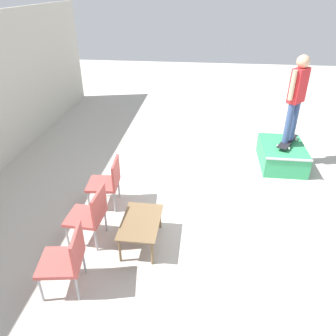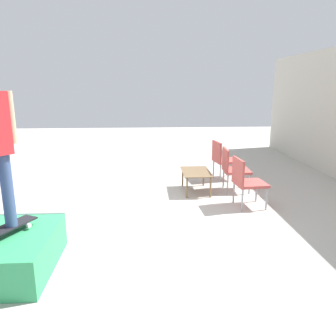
{
  "view_description": "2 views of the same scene",
  "coord_description": "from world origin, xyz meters",
  "px_view_note": "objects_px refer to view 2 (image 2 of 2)",
  "views": [
    {
      "loc": [
        -4.76,
        0.39,
        3.46
      ],
      "look_at": [
        0.08,
        0.96,
        0.69
      ],
      "focal_mm": 35.0,
      "sensor_mm": 36.0,
      "label": 1
    },
    {
      "loc": [
        5.32,
        0.26,
        2.09
      ],
      "look_at": [
        -0.06,
        0.6,
        0.75
      ],
      "focal_mm": 35.0,
      "sensor_mm": 36.0,
      "label": 2
    }
  ],
  "objects_px": {
    "skate_ramp_box": "(15,252)",
    "patio_chair_center": "(232,167)",
    "coffee_table": "(196,174)",
    "patio_chair_right": "(246,180)",
    "skateboard_on_ramp": "(3,230)",
    "patio_chair_left": "(223,158)"
  },
  "relations": [
    {
      "from": "skate_ramp_box",
      "to": "patio_chair_center",
      "type": "height_order",
      "value": "patio_chair_center"
    },
    {
      "from": "skate_ramp_box",
      "to": "coffee_table",
      "type": "xyz_separation_m",
      "value": [
        -2.82,
        2.54,
        0.15
      ]
    },
    {
      "from": "patio_chair_center",
      "to": "patio_chair_right",
      "type": "xyz_separation_m",
      "value": [
        0.93,
        0.0,
        0.0
      ]
    },
    {
      "from": "skateboard_on_ramp",
      "to": "coffee_table",
      "type": "bearing_deg",
      "value": 164.82
    },
    {
      "from": "skateboard_on_ramp",
      "to": "coffee_table",
      "type": "distance_m",
      "value": 3.89
    },
    {
      "from": "patio_chair_left",
      "to": "patio_chair_center",
      "type": "height_order",
      "value": "same"
    },
    {
      "from": "skateboard_on_ramp",
      "to": "coffee_table",
      "type": "xyz_separation_m",
      "value": [
        -2.87,
        2.62,
        -0.15
      ]
    },
    {
      "from": "patio_chair_center",
      "to": "patio_chair_right",
      "type": "distance_m",
      "value": 0.93
    },
    {
      "from": "skateboard_on_ramp",
      "to": "patio_chair_right",
      "type": "distance_m",
      "value": 3.89
    },
    {
      "from": "skateboard_on_ramp",
      "to": "patio_chair_center",
      "type": "distance_m",
      "value": 4.43
    },
    {
      "from": "skateboard_on_ramp",
      "to": "coffee_table",
      "type": "height_order",
      "value": "skateboard_on_ramp"
    },
    {
      "from": "coffee_table",
      "to": "patio_chair_right",
      "type": "height_order",
      "value": "patio_chair_right"
    },
    {
      "from": "skateboard_on_ramp",
      "to": "patio_chair_left",
      "type": "distance_m",
      "value": 5.06
    },
    {
      "from": "patio_chair_left",
      "to": "patio_chair_center",
      "type": "bearing_deg",
      "value": 171.21
    },
    {
      "from": "skate_ramp_box",
      "to": "skateboard_on_ramp",
      "type": "xyz_separation_m",
      "value": [
        0.05,
        -0.08,
        0.3
      ]
    },
    {
      "from": "coffee_table",
      "to": "patio_chair_right",
      "type": "xyz_separation_m",
      "value": [
        0.92,
        0.75,
        0.13
      ]
    },
    {
      "from": "coffee_table",
      "to": "skate_ramp_box",
      "type": "bearing_deg",
      "value": -42.0
    },
    {
      "from": "skate_ramp_box",
      "to": "skateboard_on_ramp",
      "type": "bearing_deg",
      "value": -56.81
    },
    {
      "from": "patio_chair_left",
      "to": "skate_ramp_box",
      "type": "bearing_deg",
      "value": 129.83
    },
    {
      "from": "coffee_table",
      "to": "patio_chair_left",
      "type": "distance_m",
      "value": 1.18
    },
    {
      "from": "skateboard_on_ramp",
      "to": "patio_chair_center",
      "type": "bearing_deg",
      "value": 157.68
    },
    {
      "from": "skate_ramp_box",
      "to": "patio_chair_center",
      "type": "distance_m",
      "value": 4.34
    }
  ]
}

